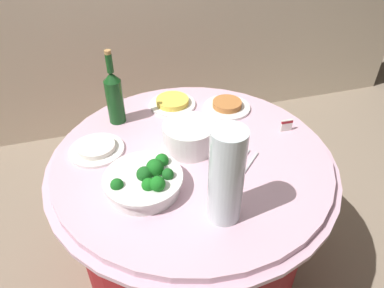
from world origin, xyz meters
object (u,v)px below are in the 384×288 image
object	(u,v)px
broccoli_bowl	(145,181)
wine_bottle	(114,96)
food_plate_peanuts	(227,106)
food_plate_rice	(97,148)
food_plate_fried_egg	(173,103)
plate_stack	(190,136)
label_placard_front	(287,125)
decorative_fruit_vase	(226,182)
serving_tongs	(245,164)

from	to	relation	value
broccoli_bowl	wine_bottle	world-z (taller)	wine_bottle
food_plate_peanuts	food_plate_rice	world-z (taller)	food_plate_peanuts
food_plate_rice	wine_bottle	bearing A→B (deg)	60.97
food_plate_peanuts	food_plate_fried_egg	xyz separation A→B (m)	(-0.24, 0.10, 0.00)
plate_stack	food_plate_peanuts	world-z (taller)	plate_stack
plate_stack	wine_bottle	world-z (taller)	wine_bottle
food_plate_rice	label_placard_front	distance (m)	0.81
decorative_fruit_vase	label_placard_front	distance (m)	0.58
plate_stack	food_plate_rice	xyz separation A→B (m)	(-0.37, 0.08, -0.04)
broccoli_bowl	food_plate_peanuts	bearing A→B (deg)	42.06
broccoli_bowl	decorative_fruit_vase	xyz separation A→B (m)	(0.22, -0.19, 0.11)
plate_stack	label_placard_front	xyz separation A→B (m)	(0.43, -0.01, -0.02)
food_plate_fried_egg	label_placard_front	xyz separation A→B (m)	(0.42, -0.34, 0.02)
food_plate_fried_egg	food_plate_rice	distance (m)	0.45
label_placard_front	plate_stack	bearing A→B (deg)	179.23
broccoli_bowl	food_plate_rice	world-z (taller)	broccoli_bowl
broccoli_bowl	label_placard_front	bearing A→B (deg)	15.67
decorative_fruit_vase	label_placard_front	bearing A→B (deg)	40.93
broccoli_bowl	food_plate_rice	bearing A→B (deg)	119.12
plate_stack	food_plate_rice	world-z (taller)	plate_stack
wine_bottle	serving_tongs	xyz separation A→B (m)	(0.43, -0.44, -0.12)
food_plate_fried_egg	food_plate_rice	size ratio (longest dim) A/B	1.00
broccoli_bowl	serving_tongs	xyz separation A→B (m)	(0.39, 0.02, -0.04)
decorative_fruit_vase	label_placard_front	size ratio (longest dim) A/B	6.18
serving_tongs	food_plate_fried_egg	world-z (taller)	food_plate_fried_egg
food_plate_peanuts	wine_bottle	bearing A→B (deg)	175.20
serving_tongs	food_plate_fried_egg	xyz separation A→B (m)	(-0.16, 0.50, 0.01)
plate_stack	food_plate_fried_egg	world-z (taller)	plate_stack
plate_stack	label_placard_front	size ratio (longest dim) A/B	3.82
food_plate_rice	food_plate_fried_egg	bearing A→B (deg)	33.83
broccoli_bowl	plate_stack	distance (m)	0.29
decorative_fruit_vase	food_plate_peanuts	xyz separation A→B (m)	(0.24, 0.61, -0.13)
food_plate_rice	label_placard_front	size ratio (longest dim) A/B	4.00
food_plate_fried_egg	broccoli_bowl	bearing A→B (deg)	-113.55
food_plate_fried_egg	wine_bottle	bearing A→B (deg)	-168.04
wine_bottle	label_placard_front	distance (m)	0.75
serving_tongs	decorative_fruit_vase	bearing A→B (deg)	-128.33
broccoli_bowl	food_plate_fried_egg	distance (m)	0.57
broccoli_bowl	food_plate_rice	distance (m)	0.31
food_plate_rice	plate_stack	bearing A→B (deg)	-12.42
broccoli_bowl	plate_stack	bearing A→B (deg)	41.01
broccoli_bowl	food_plate_rice	xyz separation A→B (m)	(-0.15, 0.27, -0.03)
plate_stack	decorative_fruit_vase	distance (m)	0.39
serving_tongs	food_plate_fried_egg	size ratio (longest dim) A/B	0.67
wine_bottle	serving_tongs	bearing A→B (deg)	-45.71
decorative_fruit_vase	food_plate_peanuts	bearing A→B (deg)	68.18
wine_bottle	food_plate_rice	distance (m)	0.25
broccoli_bowl	food_plate_peanuts	xyz separation A→B (m)	(0.47, 0.42, -0.03)
wine_bottle	food_plate_peanuts	distance (m)	0.52
broccoli_bowl	decorative_fruit_vase	world-z (taller)	decorative_fruit_vase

